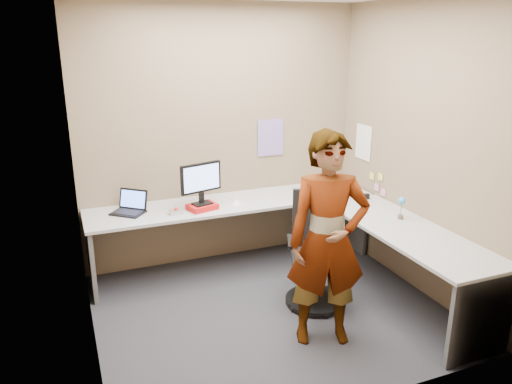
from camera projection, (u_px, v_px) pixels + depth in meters
name	position (u px, v px, depth m)	size (l,w,h in m)	color
ground	(270.00, 310.00, 4.50)	(3.00, 3.00, 0.00)	#28282D
wall_back	(222.00, 137.00, 5.24)	(3.00, 3.00, 0.00)	brown
wall_right	(420.00, 150.00, 4.62)	(2.70, 2.70, 0.00)	brown
wall_left	(79.00, 185.00, 3.56)	(2.70, 2.70, 0.00)	brown
desk	(296.00, 228.00, 4.81)	(2.98, 2.58, 0.73)	#A7A7A7
paper_ream	(202.00, 207.00, 4.90)	(0.27, 0.20, 0.05)	red
monitor	(201.00, 180.00, 4.83)	(0.43, 0.17, 0.41)	black
laptop	(130.00, 207.00, 4.82)	(0.39, 0.38, 0.21)	black
trackball_mouse	(176.00, 212.00, 4.77)	(0.12, 0.08, 0.07)	#B7B7BC
origami	(236.00, 201.00, 5.05)	(0.10, 0.10, 0.06)	white
stapler	(362.00, 197.00, 5.21)	(0.15, 0.04, 0.06)	black
flower	(402.00, 204.00, 4.61)	(0.07, 0.07, 0.22)	brown
calendar_purple	(270.00, 138.00, 5.44)	(0.30, 0.01, 0.40)	#846BB7
calendar_white	(363.00, 142.00, 5.44)	(0.01, 0.28, 0.38)	white
sticky_note_a	(380.00, 177.00, 5.22)	(0.01, 0.07, 0.07)	#F2E059
sticky_note_b	(377.00, 187.00, 5.31)	(0.01, 0.07, 0.07)	pink
sticky_note_c	(383.00, 192.00, 5.21)	(0.01, 0.07, 0.07)	pink
sticky_note_d	(372.00, 176.00, 5.37)	(0.01, 0.07, 0.07)	#F2E059
office_chair	(316.00, 259.00, 4.54)	(0.60, 0.59, 1.02)	black
person	(328.00, 241.00, 3.84)	(0.63, 0.41, 1.72)	#999399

